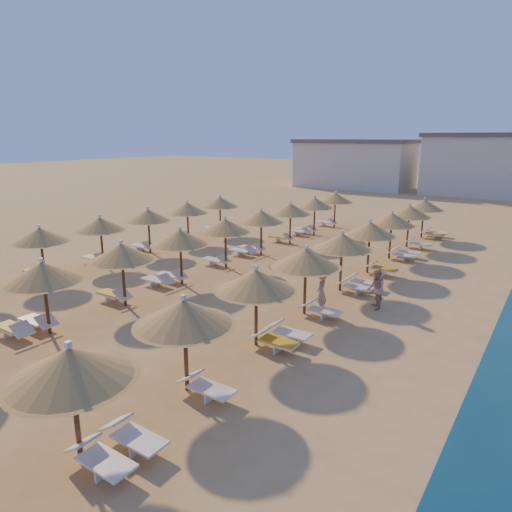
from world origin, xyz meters
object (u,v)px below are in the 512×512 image
Objects in this scene: parasol_row_east at (306,259)px; parasol_row_west at (180,238)px; beachgoer_b at (376,289)px; beachgoer_a at (321,293)px.

parasol_row_west is at bearing 180.00° from parasol_row_east.
parasol_row_east is at bearing -75.14° from beachgoer_b.
parasol_row_east and parasol_row_west have the same top height.
beachgoer_b is 1.02× the size of beachgoer_a.
beachgoer_a is (-1.68, -1.62, -0.02)m from beachgoer_b.
parasol_row_west reaches higher than beachgoer_b.
beachgoer_b is 2.33m from beachgoer_a.
parasol_row_west is 9.20m from beachgoer_b.
beachgoer_a is (7.17, 0.49, -1.44)m from parasol_row_west.
parasol_row_east is 1.00× the size of parasol_row_west.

